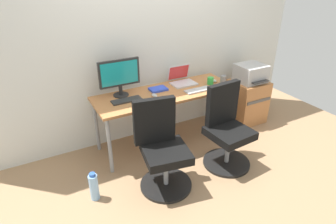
{
  "coord_description": "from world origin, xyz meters",
  "views": [
    {
      "loc": [
        -1.5,
        -2.82,
        2.08
      ],
      "look_at": [
        0.0,
        -0.05,
        0.46
      ],
      "focal_mm": 30.86,
      "sensor_mm": 36.0,
      "label": 1
    }
  ],
  "objects": [
    {
      "name": "ground_plane",
      "position": [
        0.0,
        0.0,
        0.0
      ],
      "size": [
        5.28,
        5.28,
        0.0
      ],
      "primitive_type": "plane",
      "color": "#9E7A56"
    },
    {
      "name": "back_wall",
      "position": [
        0.0,
        0.38,
        1.3
      ],
      "size": [
        4.4,
        0.04,
        2.6
      ],
      "primitive_type": "cube",
      "color": "silver",
      "rests_on": "ground"
    },
    {
      "name": "desk",
      "position": [
        0.0,
        0.0,
        0.64
      ],
      "size": [
        1.74,
        0.61,
        0.71
      ],
      "color": "#B77542",
      "rests_on": "ground"
    },
    {
      "name": "office_chair_left",
      "position": [
        -0.41,
        -0.68,
        0.42
      ],
      "size": [
        0.54,
        0.54,
        0.94
      ],
      "color": "black",
      "rests_on": "ground"
    },
    {
      "name": "office_chair_right",
      "position": [
        0.4,
        -0.68,
        0.42
      ],
      "size": [
        0.54,
        0.54,
        0.94
      ],
      "color": "black",
      "rests_on": "ground"
    },
    {
      "name": "side_cabinet",
      "position": [
        1.32,
        -0.02,
        0.31
      ],
      "size": [
        0.46,
        0.45,
        0.61
      ],
      "color": "#B77542",
      "rests_on": "ground"
    },
    {
      "name": "printer",
      "position": [
        1.32,
        -0.02,
        0.73
      ],
      "size": [
        0.38,
        0.4,
        0.24
      ],
      "color": "#B7B7B7",
      "rests_on": "side_cabinet"
    },
    {
      "name": "water_bottle_on_floor",
      "position": [
        -1.1,
        -0.57,
        0.15
      ],
      "size": [
        0.09,
        0.09,
        0.31
      ],
      "color": "#8CBFF2",
      "rests_on": "ground"
    },
    {
      "name": "desktop_monitor",
      "position": [
        -0.51,
        0.16,
        0.96
      ],
      "size": [
        0.48,
        0.18,
        0.43
      ],
      "color": "#262626",
      "rests_on": "desk"
    },
    {
      "name": "open_laptop",
      "position": [
        0.32,
        0.17,
        0.76
      ],
      "size": [
        0.31,
        0.28,
        0.22
      ],
      "color": "silver",
      "rests_on": "desk"
    },
    {
      "name": "keyboard_by_monitor",
      "position": [
        -0.51,
        -0.01,
        0.72
      ],
      "size": [
        0.34,
        0.12,
        0.02
      ],
      "primitive_type": "cube",
      "color": "#2D2D2D",
      "rests_on": "desk"
    },
    {
      "name": "keyboard_by_laptop",
      "position": [
        0.36,
        -0.15,
        0.72
      ],
      "size": [
        0.34,
        0.12,
        0.02
      ],
      "primitive_type": "cube",
      "color": "#B7B7B7",
      "rests_on": "desk"
    },
    {
      "name": "mouse_by_monitor",
      "position": [
        -0.18,
        -0.05,
        0.72
      ],
      "size": [
        0.06,
        0.1,
        0.03
      ],
      "primitive_type": "ellipsoid",
      "color": "#B7B7B7",
      "rests_on": "desk"
    },
    {
      "name": "mouse_by_laptop",
      "position": [
        0.71,
        0.01,
        0.72
      ],
      "size": [
        0.06,
        0.1,
        0.03
      ],
      "primitive_type": "ellipsoid",
      "color": "silver",
      "rests_on": "desk"
    },
    {
      "name": "coffee_mug",
      "position": [
        0.62,
        -0.04,
        0.75
      ],
      "size": [
        0.08,
        0.08,
        0.09
      ],
      "primitive_type": "cylinder",
      "color": "green",
      "rests_on": "desk"
    },
    {
      "name": "pen_cup",
      "position": [
        0.77,
        -0.1,
        0.76
      ],
      "size": [
        0.07,
        0.07,
        0.1
      ],
      "primitive_type": "cylinder",
      "color": "slate",
      "rests_on": "desk"
    },
    {
      "name": "notebook",
      "position": [
        -0.06,
        0.1,
        0.72
      ],
      "size": [
        0.21,
        0.15,
        0.03
      ],
      "primitive_type": "cube",
      "color": "blue",
      "rests_on": "desk"
    }
  ]
}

